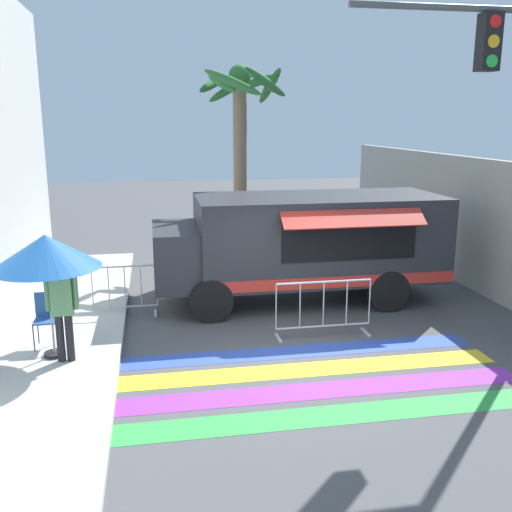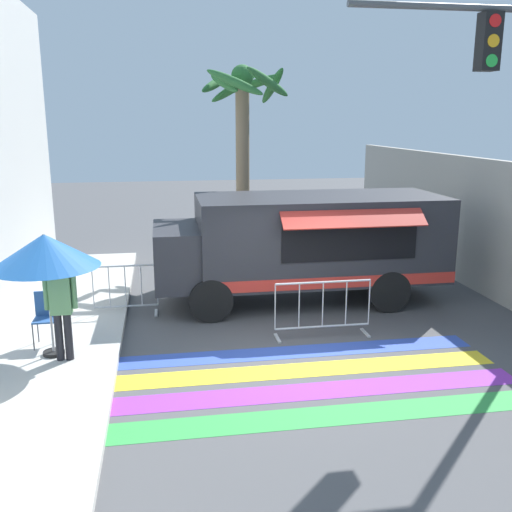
# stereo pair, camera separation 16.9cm
# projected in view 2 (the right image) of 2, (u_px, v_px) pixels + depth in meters

# --- Properties ---
(ground_plane) EXTENTS (60.00, 60.00, 0.00)m
(ground_plane) POSITION_uv_depth(u_px,v_px,m) (298.00, 354.00, 10.06)
(ground_plane) COLOR #4C4C4F
(concrete_wall_right) EXTENTS (0.20, 16.00, 3.16)m
(concrete_wall_right) POSITION_uv_depth(u_px,v_px,m) (485.00, 227.00, 13.41)
(concrete_wall_right) COLOR #A39E93
(concrete_wall_right) RESTS_ON ground_plane
(crosswalk_painted) EXTENTS (6.40, 2.84, 0.01)m
(crosswalk_painted) POSITION_uv_depth(u_px,v_px,m) (314.00, 380.00, 9.08)
(crosswalk_painted) COLOR green
(crosswalk_painted) RESTS_ON ground_plane
(food_truck) EXTENTS (6.38, 2.77, 2.40)m
(food_truck) POSITION_uv_depth(u_px,v_px,m) (298.00, 241.00, 12.73)
(food_truck) COLOR #2D2D33
(food_truck) RESTS_ON ground_plane
(patio_umbrella) EXTENTS (1.76, 1.76, 2.10)m
(patio_umbrella) POSITION_uv_depth(u_px,v_px,m) (45.00, 251.00, 9.34)
(patio_umbrella) COLOR black
(patio_umbrella) RESTS_ON sidewalk_left
(folding_chair) EXTENTS (0.42, 0.42, 0.95)m
(folding_chair) POSITION_uv_depth(u_px,v_px,m) (47.00, 313.00, 10.10)
(folding_chair) COLOR #4C4C51
(folding_chair) RESTS_ON sidewalk_left
(vendor_person) EXTENTS (0.53, 0.23, 1.72)m
(vendor_person) POSITION_uv_depth(u_px,v_px,m) (61.00, 303.00, 9.32)
(vendor_person) COLOR black
(vendor_person) RESTS_ON sidewalk_left
(barricade_front) EXTENTS (1.86, 0.44, 1.10)m
(barricade_front) POSITION_uv_depth(u_px,v_px,m) (323.00, 310.00, 10.78)
(barricade_front) COLOR #B7BABF
(barricade_front) RESTS_ON ground_plane
(barricade_side) EXTENTS (1.35, 0.44, 1.10)m
(barricade_side) POSITION_uv_depth(u_px,v_px,m) (126.00, 292.00, 11.97)
(barricade_side) COLOR #B7BABF
(barricade_side) RESTS_ON ground_plane
(palm_tree) EXTENTS (2.54, 2.56, 5.48)m
(palm_tree) POSITION_uv_depth(u_px,v_px,m) (244.00, 126.00, 15.59)
(palm_tree) COLOR #7A664C
(palm_tree) RESTS_ON ground_plane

